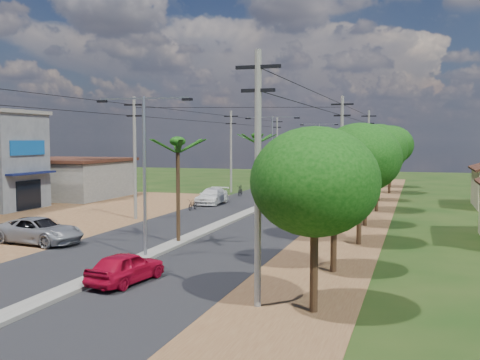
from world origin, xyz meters
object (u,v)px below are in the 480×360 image
object	(u,v)px
car_parked_dark	(38,230)
car_white_far	(212,197)
moto_rider_east	(114,276)
car_red_near	(126,268)
car_silver_mid	(278,203)
car_parked_silver	(39,231)

from	to	relation	value
car_parked_dark	car_white_far	bearing A→B (deg)	-11.35
car_white_far	moto_rider_east	world-z (taller)	car_white_far
car_parked_dark	car_red_near	bearing A→B (deg)	-128.91
car_silver_mid	car_white_far	distance (m)	7.68
car_red_near	car_white_far	xyz separation A→B (m)	(-6.47, 27.19, 0.06)
car_red_near	car_parked_dark	xyz separation A→B (m)	(-9.18, 6.43, 0.11)
car_parked_dark	moto_rider_east	xyz separation A→B (m)	(8.88, -6.87, -0.36)
car_parked_silver	car_red_near	bearing A→B (deg)	-117.54
car_white_far	car_parked_dark	world-z (taller)	car_parked_dark
car_red_near	car_parked_silver	distance (m)	10.97
car_white_far	car_parked_dark	bearing A→B (deg)	-98.82
car_red_near	car_parked_silver	world-z (taller)	car_parked_silver
car_parked_silver	car_white_far	bearing A→B (deg)	0.45
moto_rider_east	car_parked_silver	bearing A→B (deg)	-22.80
car_silver_mid	moto_rider_east	xyz separation A→B (m)	(-0.80, -24.40, -0.35)
car_red_near	car_parked_silver	bearing A→B (deg)	-26.24
car_red_near	car_parked_dark	size ratio (longest dim) A/B	0.85
car_parked_silver	moto_rider_east	bearing A→B (deg)	-120.34
car_white_far	car_parked_dark	distance (m)	20.94
moto_rider_east	car_parked_dark	bearing A→B (deg)	-22.85
car_parked_silver	car_parked_dark	bearing A→B (deg)	57.40
car_parked_silver	car_parked_dark	world-z (taller)	car_parked_dark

